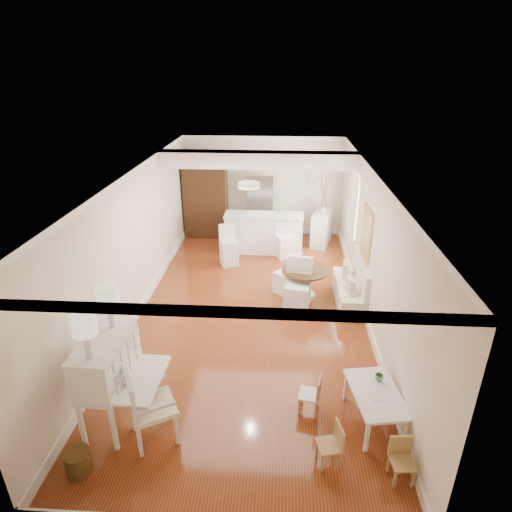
# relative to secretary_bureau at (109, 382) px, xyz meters

# --- Properties ---
(room) EXTENTS (9.00, 9.04, 2.82)m
(room) POSITION_rel_secretary_bureau_xyz_m (1.74, 3.34, 1.31)
(room) COLOR brown
(room) RESTS_ON ground
(secretary_bureau) EXTENTS (1.09, 1.11, 1.35)m
(secretary_bureau) POSITION_rel_secretary_bureau_xyz_m (0.00, 0.00, 0.00)
(secretary_bureau) COLOR white
(secretary_bureau) RESTS_ON ground
(gustavian_armchair) EXTENTS (0.83, 0.83, 1.06)m
(gustavian_armchair) POSITION_rel_secretary_bureau_xyz_m (0.64, -0.24, -0.14)
(gustavian_armchair) COLOR beige
(gustavian_armchair) RESTS_ON ground
(wicker_basket) EXTENTS (0.41, 0.41, 0.31)m
(wicker_basket) POSITION_rel_secretary_bureau_xyz_m (-0.14, -0.84, -0.52)
(wicker_basket) COLOR #53391A
(wicker_basket) RESTS_ON ground
(kids_table) EXTENTS (0.78, 1.13, 0.52)m
(kids_table) POSITION_rel_secretary_bureau_xyz_m (3.60, 0.20, -0.41)
(kids_table) COLOR white
(kids_table) RESTS_ON ground
(kids_chair_a) EXTENTS (0.35, 0.35, 0.59)m
(kids_chair_a) POSITION_rel_secretary_bureau_xyz_m (2.91, -0.51, -0.38)
(kids_chair_a) COLOR #AA7D4D
(kids_chair_a) RESTS_ON ground
(kids_chair_b) EXTENTS (0.36, 0.36, 0.62)m
(kids_chair_b) POSITION_rel_secretary_bureau_xyz_m (2.72, 0.36, -0.37)
(kids_chair_b) COLOR #A77A4B
(kids_chair_b) RESTS_ON ground
(kids_chair_c) EXTENTS (0.31, 0.31, 0.58)m
(kids_chair_c) POSITION_rel_secretary_bureau_xyz_m (3.76, -0.70, -0.39)
(kids_chair_c) COLOR #A6834B
(kids_chair_c) RESTS_ON ground
(banquette) EXTENTS (0.52, 1.60, 0.98)m
(banquette) POSITION_rel_secretary_bureau_xyz_m (3.69, 3.51, -0.18)
(banquette) COLOR silver
(banquette) RESTS_ON ground
(dining_table) EXTENTS (1.28, 1.28, 0.68)m
(dining_table) POSITION_rel_secretary_bureau_xyz_m (2.79, 3.66, -0.34)
(dining_table) COLOR #472E16
(dining_table) RESTS_ON ground
(slip_chair_near) EXTENTS (0.58, 0.60, 1.04)m
(slip_chair_near) POSITION_rel_secretary_bureau_xyz_m (2.62, 3.26, -0.15)
(slip_chair_near) COLOR white
(slip_chair_near) RESTS_ON ground
(slip_chair_far) EXTENTS (0.65, 0.65, 0.95)m
(slip_chair_far) POSITION_rel_secretary_bureau_xyz_m (2.41, 3.86, -0.20)
(slip_chair_far) COLOR silver
(slip_chair_far) RESTS_ON ground
(breakfast_counter) EXTENTS (2.05, 0.65, 1.03)m
(breakfast_counter) POSITION_rel_secretary_bureau_xyz_m (1.80, 6.11, -0.16)
(breakfast_counter) COLOR white
(breakfast_counter) RESTS_ON ground
(bar_stool_left) EXTENTS (0.52, 0.52, 1.01)m
(bar_stool_left) POSITION_rel_secretary_bureau_xyz_m (0.98, 5.23, -0.17)
(bar_stool_left) COLOR silver
(bar_stool_left) RESTS_ON ground
(bar_stool_right) EXTENTS (0.49, 0.49, 0.92)m
(bar_stool_right) POSITION_rel_secretary_bureau_xyz_m (2.34, 5.76, -0.21)
(bar_stool_right) COLOR white
(bar_stool_right) RESTS_ON ground
(pantry_cabinet) EXTENTS (1.20, 0.60, 2.30)m
(pantry_cabinet) POSITION_rel_secretary_bureau_xyz_m (0.10, 7.19, 0.48)
(pantry_cabinet) COLOR #381E11
(pantry_cabinet) RESTS_ON ground
(fridge) EXTENTS (0.75, 0.65, 1.80)m
(fridge) POSITION_rel_secretary_bureau_xyz_m (2.00, 7.16, 0.23)
(fridge) COLOR silver
(fridge) RESTS_ON ground
(sideboard) EXTENTS (0.66, 1.03, 0.91)m
(sideboard) POSITION_rel_secretary_bureau_xyz_m (3.36, 6.72, -0.22)
(sideboard) COLOR beige
(sideboard) RESTS_ON ground
(pencil_cup) EXTENTS (0.13, 0.13, 0.09)m
(pencil_cup) POSITION_rel_secretary_bureau_xyz_m (3.68, 0.46, -0.11)
(pencil_cup) COLOR #599255
(pencil_cup) RESTS_ON kids_table
(branch_vase) EXTENTS (0.20, 0.20, 0.17)m
(branch_vase) POSITION_rel_secretary_bureau_xyz_m (3.38, 6.76, 0.33)
(branch_vase) COLOR white
(branch_vase) RESTS_ON sideboard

